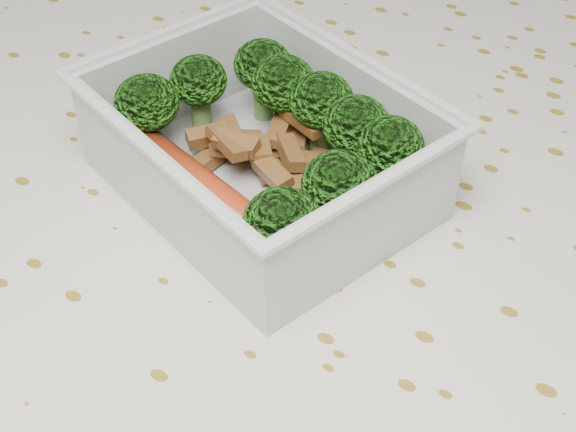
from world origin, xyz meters
The scene contains 6 objects.
dining_table centered at (0.00, 0.00, 0.67)m, with size 1.40×0.90×0.75m.
tablecloth centered at (0.00, 0.00, 0.72)m, with size 1.46×0.96×0.19m.
lunch_container centered at (-0.04, 0.04, 0.78)m, with size 0.21×0.18×0.06m.
broccoli_florets centered at (-0.04, 0.05, 0.79)m, with size 0.17×0.14×0.05m.
meat_pile centered at (-0.04, 0.05, 0.77)m, with size 0.10×0.08×0.03m.
sausage centered at (-0.05, 0.00, 0.77)m, with size 0.15×0.05×0.02m.
Camera 1 is at (0.16, -0.24, 1.05)m, focal length 50.00 mm.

